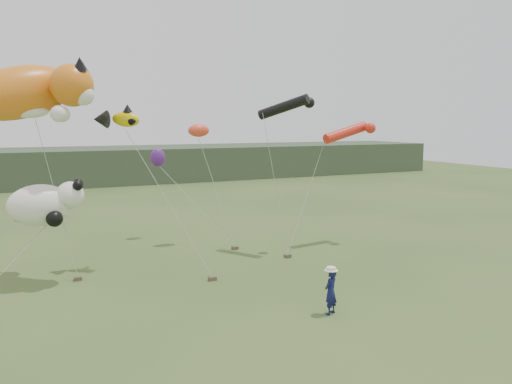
# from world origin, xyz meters

# --- Properties ---
(ground) EXTENTS (120.00, 120.00, 0.00)m
(ground) POSITION_xyz_m (0.00, 0.00, 0.00)
(ground) COLOR #385123
(ground) RESTS_ON ground
(headland) EXTENTS (90.00, 13.00, 4.00)m
(headland) POSITION_xyz_m (-3.11, 44.69, 1.92)
(headland) COLOR #2D3D28
(headland) RESTS_ON ground
(festival_attendant) EXTENTS (0.74, 0.64, 1.70)m
(festival_attendant) POSITION_xyz_m (2.32, -1.62, 0.85)
(festival_attendant) COLOR #131648
(festival_attendant) RESTS_ON ground
(sandbag_anchors) EXTENTS (14.89, 5.32, 0.17)m
(sandbag_anchors) POSITION_xyz_m (-1.74, 5.69, 0.09)
(sandbag_anchors) COLOR brown
(sandbag_anchors) RESTS_ON ground
(cat_kite) EXTENTS (6.59, 3.85, 3.31)m
(cat_kite) POSITION_xyz_m (-7.17, 7.57, 8.34)
(cat_kite) COLOR orange
(cat_kite) RESTS_ON ground
(fish_kite) EXTENTS (2.37, 1.55, 1.13)m
(fish_kite) POSITION_xyz_m (-3.57, 7.86, 7.19)
(fish_kite) COLOR #D6BD06
(fish_kite) RESTS_ON ground
(tube_kites) EXTENTS (6.93, 2.69, 2.69)m
(tube_kites) POSITION_xyz_m (7.56, 7.42, 7.15)
(tube_kites) COLOR black
(tube_kites) RESTS_ON ground
(panda_kite) EXTENTS (3.15, 2.04, 1.96)m
(panda_kite) POSITION_xyz_m (-6.92, 6.55, 3.55)
(panda_kite) COLOR white
(panda_kite) RESTS_ON ground
(misc_kites) EXTENTS (2.88, 3.15, 2.57)m
(misc_kites) POSITION_xyz_m (0.65, 12.14, 5.78)
(misc_kites) COLOR #E94429
(misc_kites) RESTS_ON ground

